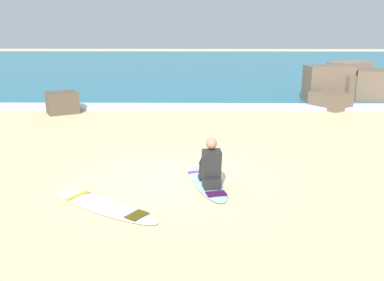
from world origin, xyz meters
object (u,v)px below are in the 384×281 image
Objects in this scene: surfer_seated at (211,167)px; shoreline_rock at (62,103)px; surfboard_main at (206,183)px; surfboard_spare_near at (104,206)px.

shoreline_rock is at bearing 125.97° from surfer_seated.
shoreline_rock is (-4.82, 6.53, 0.33)m from surfboard_main.
surfboard_main is at bearing 31.47° from surfboard_spare_near.
surfboard_main is 0.92× the size of surfboard_spare_near.
surfboard_spare_near is 2.24× the size of shoreline_rock.
surfer_seated is 0.94× the size of shoreline_rock.
surfer_seated reaches higher than surfboard_spare_near.
surfboard_spare_near is at bearing -154.70° from surfer_seated.
surfer_seated reaches higher than surfboard_main.
surfboard_main is at bearing 107.88° from surfer_seated.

